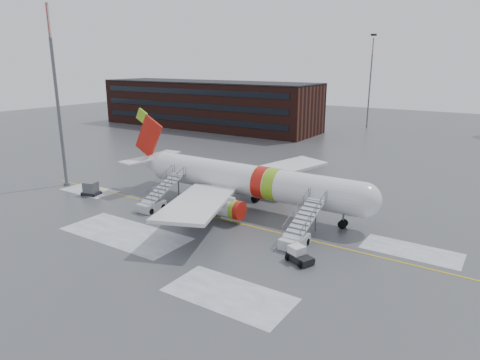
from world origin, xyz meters
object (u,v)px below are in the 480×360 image
Objects in this scene: airstair_fwd at (298,234)px; uld_container at (91,189)px; pushback_tug at (299,255)px; airliner at (242,180)px; light_mast_near at (56,92)px; airstair_aft at (156,200)px.

uld_container is (-30.35, -0.71, -0.22)m from airstair_fwd.
airstair_fwd reaches higher than uld_container.
airstair_fwd is 3.94m from pushback_tug.
light_mast_near is (-26.54, -6.11, 9.91)m from airliner.
pushback_tug is 0.11× the size of light_mast_near.
airliner reaches higher than pushback_tug.
light_mast_near reaches higher than pushback_tug.
airstair_aft reaches higher than pushback_tug.
airstair_aft is at bearing 180.00° from airstair_fwd.
airstair_fwd is at bearing 0.00° from airstair_aft.
airstair_aft is (-8.36, -6.54, -2.35)m from airliner.
airstair_fwd reaches higher than pushback_tug.
airstair_aft is 11.27m from uld_container.
uld_container reaches higher than pushback_tug.
light_mast_near reaches higher than uld_container.
airstair_aft is at bearing -141.99° from airliner.
airstair_fwd is 2.75× the size of pushback_tug.
airliner is 16.28m from pushback_tug.
airliner reaches higher than airstair_fwd.
airliner is 4.55× the size of airstair_aft.
light_mast_near is at bearing 170.65° from uld_container.
pushback_tug is at bearing -38.69° from airliner.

